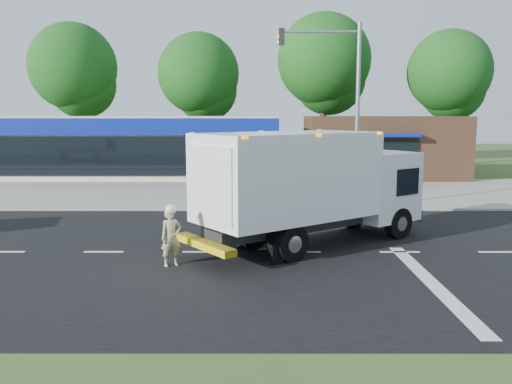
# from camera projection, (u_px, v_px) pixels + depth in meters

# --- Properties ---
(ground) EXTENTS (120.00, 120.00, 0.00)m
(ground) POSITION_uv_depth(u_px,v_px,m) (301.00, 252.00, 16.43)
(ground) COLOR #385123
(ground) RESTS_ON ground
(road_asphalt) EXTENTS (60.00, 14.00, 0.02)m
(road_asphalt) POSITION_uv_depth(u_px,v_px,m) (301.00, 252.00, 16.43)
(road_asphalt) COLOR black
(road_asphalt) RESTS_ON ground
(sidewalk) EXTENTS (60.00, 2.40, 0.12)m
(sidewalk) POSITION_uv_depth(u_px,v_px,m) (286.00, 205.00, 24.54)
(sidewalk) COLOR gray
(sidewalk) RESTS_ON ground
(parking_apron) EXTENTS (60.00, 9.00, 0.02)m
(parking_apron) POSITION_uv_depth(u_px,v_px,m) (281.00, 189.00, 30.28)
(parking_apron) COLOR gray
(parking_apron) RESTS_ON ground
(lane_markings) EXTENTS (55.20, 7.00, 0.01)m
(lane_markings) POSITION_uv_depth(u_px,v_px,m) (353.00, 264.00, 15.09)
(lane_markings) COLOR silver
(lane_markings) RESTS_ON road_asphalt
(ems_box_truck) EXTENTS (8.08, 6.90, 3.63)m
(ems_box_truck) POSITION_uv_depth(u_px,v_px,m) (310.00, 181.00, 16.98)
(ems_box_truck) COLOR black
(ems_box_truck) RESTS_ON ground
(emergency_worker) EXTENTS (0.70, 0.63, 1.73)m
(emergency_worker) POSITION_uv_depth(u_px,v_px,m) (171.00, 236.00, 14.86)
(emergency_worker) COLOR tan
(emergency_worker) RESTS_ON ground
(retail_strip_mall) EXTENTS (18.00, 6.20, 4.00)m
(retail_strip_mall) POSITION_uv_depth(u_px,v_px,m) (142.00, 147.00, 35.88)
(retail_strip_mall) COLOR #C0B79F
(retail_strip_mall) RESTS_ON ground
(brown_storefront) EXTENTS (10.00, 6.70, 4.00)m
(brown_storefront) POSITION_uv_depth(u_px,v_px,m) (382.00, 147.00, 35.91)
(brown_storefront) COLOR #382316
(brown_storefront) RESTS_ON ground
(traffic_signal_pole) EXTENTS (3.51, 0.25, 8.00)m
(traffic_signal_pole) POSITION_uv_depth(u_px,v_px,m) (343.00, 96.00, 23.24)
(traffic_signal_pole) COLOR gray
(traffic_signal_pole) RESTS_ON ground
(background_trees) EXTENTS (36.77, 7.39, 12.10)m
(background_trees) POSITION_uv_depth(u_px,v_px,m) (263.00, 73.00, 43.24)
(background_trees) COLOR #332114
(background_trees) RESTS_ON ground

